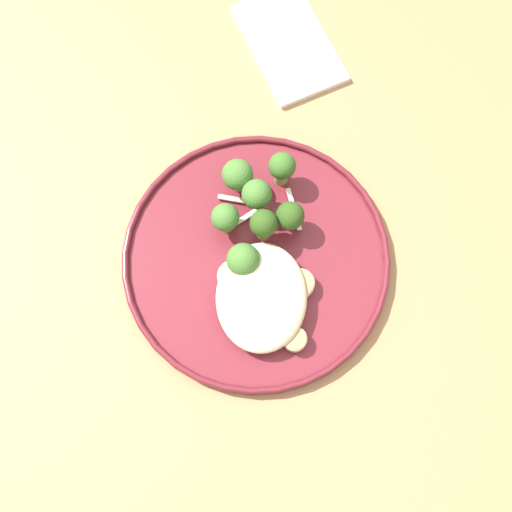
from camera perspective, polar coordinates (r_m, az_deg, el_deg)
The scene contains 19 objects.
ground at distance 1.44m, azimuth -0.59°, elevation -10.68°, with size 6.00×6.00×0.00m, color #47423D.
wooden_dining_table at distance 0.79m, azimuth -1.08°, elevation -5.86°, with size 1.40×1.00×0.74m.
dinner_plate at distance 0.71m, azimuth -0.00°, elevation -0.26°, with size 0.29×0.29×0.02m.
noodle_bed at distance 0.68m, azimuth 0.47°, elevation -3.57°, with size 0.12×0.10×0.03m.
seared_scallop_tilted_round at distance 0.69m, azimuth -0.07°, elevation -2.82°, with size 0.02×0.02×0.02m.
seared_scallop_center_golden at distance 0.68m, azimuth 3.38°, elevation -7.23°, with size 0.03×0.03×0.01m.
seared_scallop_right_edge at distance 0.70m, azimuth 3.78°, elevation -2.44°, with size 0.03×0.03×0.01m.
seared_scallop_large_seared at distance 0.70m, azimuth -1.95°, elevation -1.82°, with size 0.03×0.03×0.01m.
broccoli_floret_rear_charred at distance 0.70m, azimuth 0.06°, elevation 5.31°, with size 0.03×0.03×0.05m.
broccoli_floret_beside_noodles at distance 0.70m, azimuth -2.68°, elevation 3.30°, with size 0.03×0.03×0.05m.
broccoli_floret_tall_stalk at distance 0.71m, azimuth 2.27°, elevation 7.66°, with size 0.03×0.03×0.05m.
broccoli_floret_center_pile at distance 0.71m, azimuth -1.61°, elevation 7.00°, with size 0.03×0.03×0.05m.
broccoli_floret_near_rim at distance 0.68m, azimuth -0.74°, elevation -0.38°, with size 0.04×0.04×0.05m.
broccoli_floret_right_tilted at distance 0.69m, azimuth 0.67°, elevation 2.74°, with size 0.03×0.03×0.05m.
broccoli_floret_split_head at distance 0.70m, azimuth 2.97°, elevation 3.46°, with size 0.03×0.03×0.05m.
onion_sliver_pale_crescent at distance 0.73m, azimuth 3.29°, elevation 4.07°, with size 0.05×0.01×0.00m, color silver.
onion_sliver_curled_piece at distance 0.73m, azimuth -1.37°, elevation 4.84°, with size 0.05×0.01×0.00m, color silver.
onion_sliver_long_sliver at distance 0.72m, azimuth -1.03°, elevation 3.39°, with size 0.05×0.01×0.00m, color silver.
folded_napkin at distance 0.84m, azimuth 2.87°, elevation 17.90°, with size 0.15×0.09×0.01m, color white.
Camera 1 is at (0.14, 0.02, 1.43)m, focal length 46.20 mm.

